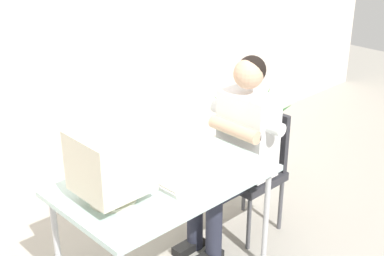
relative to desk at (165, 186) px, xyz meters
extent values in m
cube|color=beige|center=(0.30, 1.40, 0.81)|extent=(8.00, 0.10, 3.00)
cylinder|color=#B7B7BC|center=(0.56, -0.32, -0.33)|extent=(0.04, 0.04, 0.71)
cylinder|color=#B7B7BC|center=(-0.56, 0.32, -0.33)|extent=(0.04, 0.04, 0.71)
cylinder|color=#B7B7BC|center=(0.56, 0.32, -0.33)|extent=(0.04, 0.04, 0.71)
cube|color=silver|center=(0.00, 0.00, 0.04)|extent=(1.25, 0.76, 0.03)
cylinder|color=beige|center=(-0.37, 0.00, 0.07)|extent=(0.25, 0.25, 0.02)
cylinder|color=beige|center=(-0.37, 0.00, 0.10)|extent=(0.06, 0.06, 0.05)
cube|color=beige|center=(-0.37, 0.00, 0.30)|extent=(0.35, 0.35, 0.33)
cube|color=black|center=(-0.19, 0.00, 0.30)|extent=(0.01, 0.30, 0.27)
cube|color=silver|center=(-0.05, 0.00, 0.07)|extent=(0.16, 0.46, 0.02)
cube|color=beige|center=(-0.05, 0.00, 0.08)|extent=(0.13, 0.42, 0.01)
cylinder|color=#4C4C51|center=(0.63, -0.13, -0.49)|extent=(0.03, 0.03, 0.41)
cylinder|color=#4C4C51|center=(0.98, -0.13, -0.49)|extent=(0.03, 0.03, 0.41)
cylinder|color=#4C4C51|center=(0.63, 0.22, -0.49)|extent=(0.03, 0.03, 0.41)
cylinder|color=#4C4C51|center=(0.98, 0.22, -0.49)|extent=(0.03, 0.03, 0.41)
cube|color=#2D2D33|center=(0.80, 0.04, -0.26)|extent=(0.41, 0.41, 0.06)
cube|color=#2D2D33|center=(0.99, 0.04, -0.01)|extent=(0.04, 0.37, 0.42)
cube|color=silver|center=(0.78, 0.04, 0.08)|extent=(0.22, 0.39, 0.57)
sphere|color=tan|center=(0.76, 0.04, 0.51)|extent=(0.20, 0.20, 0.20)
sphere|color=black|center=(0.79, 0.04, 0.53)|extent=(0.19, 0.19, 0.19)
cylinder|color=#262838|center=(0.58, -0.05, -0.21)|extent=(0.41, 0.14, 0.14)
cylinder|color=#262838|center=(0.58, 0.13, -0.21)|extent=(0.41, 0.14, 0.14)
cylinder|color=#262838|center=(0.37, -0.05, -0.45)|extent=(0.11, 0.11, 0.49)
cylinder|color=#262838|center=(0.37, 0.13, -0.45)|extent=(0.11, 0.11, 0.49)
cube|color=black|center=(0.31, 0.13, -0.66)|extent=(0.24, 0.09, 0.06)
cylinder|color=silver|center=(0.76, -0.18, 0.20)|extent=(0.09, 0.14, 0.09)
cylinder|color=silver|center=(0.76, 0.27, 0.20)|extent=(0.09, 0.14, 0.09)
cylinder|color=tan|center=(0.64, 0.04, 0.15)|extent=(0.09, 0.39, 0.09)
cylinder|color=silver|center=(1.35, 0.49, -0.55)|extent=(0.26, 0.26, 0.29)
cylinder|color=brown|center=(1.35, 0.49, -0.30)|extent=(0.04, 0.04, 0.20)
cone|color=#38783D|center=(1.48, 0.51, -0.08)|extent=(0.40, 0.14, 0.38)
cone|color=#38783D|center=(1.43, 0.63, -0.11)|extent=(0.24, 0.42, 0.34)
cone|color=#38783D|center=(1.29, 0.63, -0.10)|extent=(0.21, 0.41, 0.36)
cone|color=#38783D|center=(1.18, 0.46, -0.13)|extent=(0.46, 0.17, 0.27)
cone|color=#38783D|center=(1.29, 0.34, -0.12)|extent=(0.19, 0.43, 0.32)
cone|color=#38783D|center=(1.42, 0.37, -0.09)|extent=(0.25, 0.38, 0.38)
camera|label=1|loc=(-1.76, -2.07, 1.57)|focal=49.80mm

